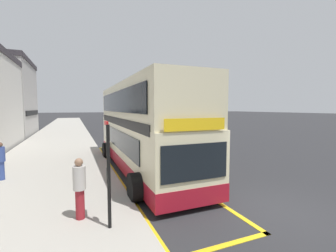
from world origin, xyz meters
TOP-DOWN VIEW (x-y plane):
  - ground_plane at (0.00, 32.00)m, footprint 260.00×260.00m
  - pavement_near at (-7.00, 32.00)m, footprint 6.00×76.00m
  - double_decker_bus at (-2.46, 6.52)m, footprint 3.23×11.44m
  - bus_bay_markings at (-2.60, 6.45)m, footprint 2.80×14.64m
  - bus_stop_sign at (-4.95, 0.87)m, footprint 0.09×0.51m
  - parked_car_maroon_distant at (2.88, 25.82)m, footprint 2.09×4.20m
  - parked_car_teal_ahead at (4.89, 31.42)m, footprint 2.09×4.20m
  - parked_car_teal_kerbside at (2.74, 45.72)m, footprint 2.09×4.20m
  - parked_car_grey_across at (2.96, 39.69)m, footprint 2.09×4.20m
  - pedestrian_waiting_near_sign at (-5.63, 1.59)m, footprint 0.34×0.34m
  - pedestrian_further_back at (-8.62, 6.52)m, footprint 0.34×0.34m

SIDE VIEW (x-z plane):
  - ground_plane at x=0.00m, z-range 0.00..0.00m
  - bus_bay_markings at x=-2.60m, z-range 0.00..0.01m
  - pavement_near at x=-7.00m, z-range 0.00..0.14m
  - parked_car_maroon_distant at x=2.88m, z-range -0.01..1.61m
  - parked_car_teal_ahead at x=4.89m, z-range -0.01..1.61m
  - parked_car_teal_kerbside at x=2.74m, z-range -0.01..1.61m
  - parked_car_grey_across at x=2.96m, z-range -0.01..1.61m
  - pedestrian_further_back at x=-8.62m, z-range 0.21..1.82m
  - pedestrian_waiting_near_sign at x=-5.63m, z-range 0.21..1.91m
  - bus_stop_sign at x=-4.95m, z-range 0.38..3.09m
  - double_decker_bus at x=-2.46m, z-range -0.13..4.27m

